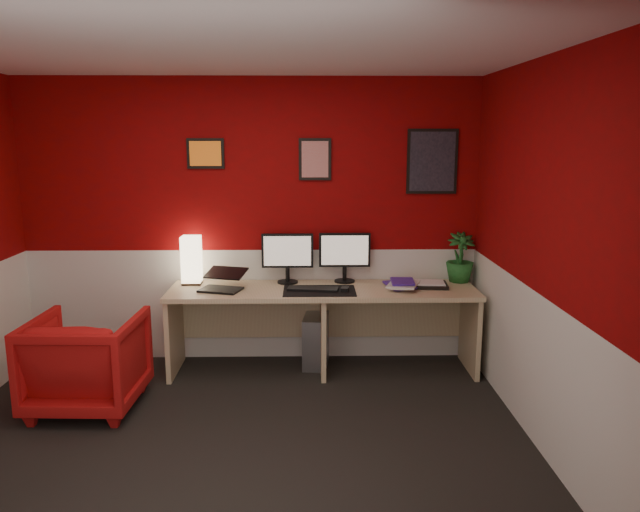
{
  "coord_description": "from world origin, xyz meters",
  "views": [
    {
      "loc": [
        0.51,
        -3.66,
        2.01
      ],
      "look_at": [
        0.6,
        1.21,
        1.05
      ],
      "focal_mm": 34.61,
      "sensor_mm": 36.0,
      "label": 1
    }
  ],
  "objects_px": {
    "pc_tower": "(316,339)",
    "armchair": "(87,362)",
    "shoji_lamp": "(192,261)",
    "potted_plant": "(460,257)",
    "monitor_right": "(345,250)",
    "zen_tray": "(426,285)",
    "desk": "(323,330)",
    "laptop": "(220,278)",
    "monitor_left": "(287,250)"
  },
  "relations": [
    {
      "from": "zen_tray",
      "to": "potted_plant",
      "type": "height_order",
      "value": "potted_plant"
    },
    {
      "from": "desk",
      "to": "pc_tower",
      "type": "distance_m",
      "value": 0.22
    },
    {
      "from": "pc_tower",
      "to": "armchair",
      "type": "bearing_deg",
      "value": -146.6
    },
    {
      "from": "laptop",
      "to": "monitor_left",
      "type": "height_order",
      "value": "monitor_left"
    },
    {
      "from": "monitor_right",
      "to": "armchair",
      "type": "relative_size",
      "value": 0.74
    },
    {
      "from": "desk",
      "to": "armchair",
      "type": "distance_m",
      "value": 1.9
    },
    {
      "from": "desk",
      "to": "shoji_lamp",
      "type": "xyz_separation_m",
      "value": [
        -1.14,
        0.19,
        0.56
      ]
    },
    {
      "from": "monitor_left",
      "to": "armchair",
      "type": "xyz_separation_m",
      "value": [
        -1.46,
        -0.92,
        -0.66
      ]
    },
    {
      "from": "shoji_lamp",
      "to": "potted_plant",
      "type": "relative_size",
      "value": 0.92
    },
    {
      "from": "desk",
      "to": "laptop",
      "type": "xyz_separation_m",
      "value": [
        -0.86,
        -0.06,
        0.47
      ]
    },
    {
      "from": "potted_plant",
      "to": "pc_tower",
      "type": "distance_m",
      "value": 1.46
    },
    {
      "from": "shoji_lamp",
      "to": "monitor_right",
      "type": "bearing_deg",
      "value": 1.9
    },
    {
      "from": "monitor_right",
      "to": "pc_tower",
      "type": "bearing_deg",
      "value": -162.9
    },
    {
      "from": "monitor_left",
      "to": "armchair",
      "type": "height_order",
      "value": "monitor_left"
    },
    {
      "from": "monitor_left",
      "to": "zen_tray",
      "type": "distance_m",
      "value": 1.24
    },
    {
      "from": "monitor_left",
      "to": "armchair",
      "type": "relative_size",
      "value": 0.74
    },
    {
      "from": "laptop",
      "to": "zen_tray",
      "type": "xyz_separation_m",
      "value": [
        1.74,
        0.11,
        -0.09
      ]
    },
    {
      "from": "shoji_lamp",
      "to": "zen_tray",
      "type": "relative_size",
      "value": 1.14
    },
    {
      "from": "laptop",
      "to": "pc_tower",
      "type": "bearing_deg",
      "value": 32.16
    },
    {
      "from": "shoji_lamp",
      "to": "monitor_left",
      "type": "xyz_separation_m",
      "value": [
        0.83,
        0.02,
        0.09
      ]
    },
    {
      "from": "laptop",
      "to": "monitor_left",
      "type": "relative_size",
      "value": 0.57
    },
    {
      "from": "monitor_left",
      "to": "potted_plant",
      "type": "height_order",
      "value": "monitor_left"
    },
    {
      "from": "potted_plant",
      "to": "pc_tower",
      "type": "height_order",
      "value": "potted_plant"
    },
    {
      "from": "desk",
      "to": "potted_plant",
      "type": "relative_size",
      "value": 5.96
    },
    {
      "from": "laptop",
      "to": "pc_tower",
      "type": "height_order",
      "value": "laptop"
    },
    {
      "from": "desk",
      "to": "zen_tray",
      "type": "bearing_deg",
      "value": 3.15
    },
    {
      "from": "monitor_right",
      "to": "zen_tray",
      "type": "distance_m",
      "value": 0.77
    },
    {
      "from": "potted_plant",
      "to": "laptop",
      "type": "bearing_deg",
      "value": -172.13
    },
    {
      "from": "pc_tower",
      "to": "desk",
      "type": "bearing_deg",
      "value": -63.74
    },
    {
      "from": "potted_plant",
      "to": "armchair",
      "type": "relative_size",
      "value": 0.56
    },
    {
      "from": "desk",
      "to": "armchair",
      "type": "relative_size",
      "value": 3.31
    },
    {
      "from": "desk",
      "to": "monitor_right",
      "type": "relative_size",
      "value": 4.48
    },
    {
      "from": "monitor_right",
      "to": "zen_tray",
      "type": "relative_size",
      "value": 1.66
    },
    {
      "from": "monitor_left",
      "to": "pc_tower",
      "type": "xyz_separation_m",
      "value": [
        0.25,
        -0.05,
        -0.8
      ]
    },
    {
      "from": "potted_plant",
      "to": "armchair",
      "type": "distance_m",
      "value": 3.18
    },
    {
      "from": "laptop",
      "to": "potted_plant",
      "type": "xyz_separation_m",
      "value": [
        2.07,
        0.29,
        0.11
      ]
    },
    {
      "from": "desk",
      "to": "potted_plant",
      "type": "bearing_deg",
      "value": 10.51
    },
    {
      "from": "monitor_right",
      "to": "shoji_lamp",
      "type": "bearing_deg",
      "value": -178.1
    },
    {
      "from": "monitor_left",
      "to": "potted_plant",
      "type": "relative_size",
      "value": 1.33
    },
    {
      "from": "monitor_left",
      "to": "pc_tower",
      "type": "bearing_deg",
      "value": -11.77
    },
    {
      "from": "laptop",
      "to": "armchair",
      "type": "distance_m",
      "value": 1.22
    },
    {
      "from": "pc_tower",
      "to": "monitor_right",
      "type": "bearing_deg",
      "value": 23.68
    },
    {
      "from": "pc_tower",
      "to": "armchair",
      "type": "relative_size",
      "value": 0.57
    },
    {
      "from": "zen_tray",
      "to": "armchair",
      "type": "relative_size",
      "value": 0.45
    },
    {
      "from": "monitor_left",
      "to": "monitor_right",
      "type": "bearing_deg",
      "value": 2.94
    },
    {
      "from": "desk",
      "to": "monitor_left",
      "type": "distance_m",
      "value": 0.75
    },
    {
      "from": "laptop",
      "to": "monitor_right",
      "type": "xyz_separation_m",
      "value": [
        1.05,
        0.3,
        0.18
      ]
    },
    {
      "from": "laptop",
      "to": "zen_tray",
      "type": "height_order",
      "value": "laptop"
    },
    {
      "from": "potted_plant",
      "to": "pc_tower",
      "type": "relative_size",
      "value": 0.97
    },
    {
      "from": "shoji_lamp",
      "to": "potted_plant",
      "type": "distance_m",
      "value": 2.35
    }
  ]
}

